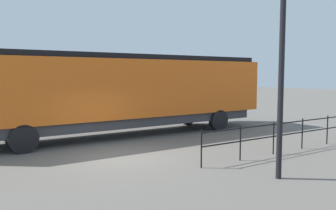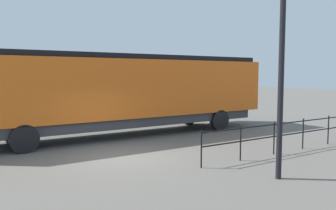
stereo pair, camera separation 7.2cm
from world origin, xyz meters
The scene contains 3 objects.
ground_plane centered at (0.00, 0.00, 0.00)m, with size 120.00×120.00×0.00m, color #666059.
locomotive centered at (-4.02, 2.67, 2.20)m, with size 3.03×15.29×3.90m.
platform_fence centered at (2.68, 5.81, 0.79)m, with size 0.05×8.69×1.23m.
Camera 2 is at (11.25, -5.42, 2.98)m, focal length 37.50 mm.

